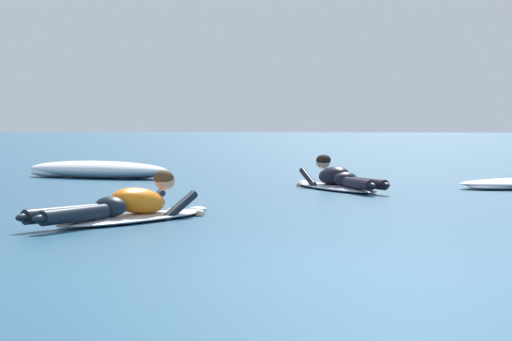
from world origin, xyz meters
TOP-DOWN VIEW (x-y plane):
  - ground_plane at (0.00, 10.00)m, footprint 120.00×120.00m
  - surfer_near at (-1.83, 3.44)m, footprint 1.68×2.46m
  - surfer_far at (0.33, 8.25)m, footprint 1.48×2.54m
  - whitewater_front at (-3.74, 11.06)m, footprint 2.86×1.82m

SIDE VIEW (x-z plane):
  - ground_plane at x=0.00m, z-range 0.00..0.00m
  - surfer_far at x=0.33m, z-range -0.14..0.41m
  - surfer_near at x=-1.83m, z-range -0.13..0.40m
  - whitewater_front at x=-3.74m, z-range -0.01..0.29m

